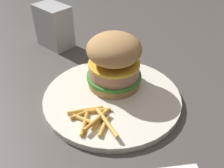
{
  "coord_description": "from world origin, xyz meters",
  "views": [
    {
      "loc": [
        -0.4,
        -0.04,
        0.33
      ],
      "look_at": [
        -0.0,
        -0.02,
        0.04
      ],
      "focal_mm": 41.65,
      "sensor_mm": 36.0,
      "label": 1
    }
  ],
  "objects": [
    {
      "name": "ground_plane",
      "position": [
        0.0,
        0.0,
        0.0
      ],
      "size": [
        1.6,
        1.6,
        0.0
      ],
      "primitive_type": "plane",
      "color": "#47423F"
    },
    {
      "name": "fries_pile",
      "position": [
        -0.07,
        0.01,
        0.02
      ],
      "size": [
        0.08,
        0.09,
        0.01
      ],
      "color": "gold",
      "rests_on": "plate"
    },
    {
      "name": "napkin_dispenser",
      "position": [
        0.23,
        0.14,
        0.05
      ],
      "size": [
        0.1,
        0.11,
        0.11
      ],
      "primitive_type": "cube",
      "rotation": [
        0.0,
        0.0,
        4.0
      ],
      "color": "#B7BABF",
      "rests_on": "ground_plane"
    },
    {
      "name": "sandwich",
      "position": [
        0.04,
        -0.03,
        0.07
      ],
      "size": [
        0.11,
        0.11,
        0.11
      ],
      "color": "tan",
      "rests_on": "plate"
    },
    {
      "name": "plate",
      "position": [
        -0.0,
        -0.02,
        0.01
      ],
      "size": [
        0.27,
        0.27,
        0.01
      ],
      "primitive_type": "cylinder",
      "color": "silver",
      "rests_on": "ground_plane"
    }
  ]
}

